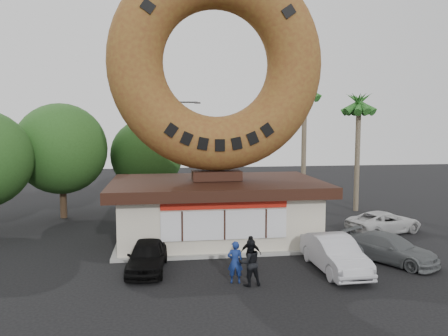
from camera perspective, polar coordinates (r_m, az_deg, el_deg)
name	(u,v)px	position (r m, az deg, el deg)	size (l,w,h in m)	color
ground	(235,278)	(18.44, 1.39, -14.23)	(90.00, 90.00, 0.00)	black
donut_shop	(217,208)	(23.69, -0.97, -5.25)	(11.20, 7.20, 3.80)	beige
giant_donut	(216,64)	(23.46, -1.01, 13.49)	(11.29, 11.29, 2.88)	brown
tree_west	(61,149)	(30.86, -20.48, 2.36)	(6.00, 6.00, 7.65)	#473321
tree_mid	(147,155)	(32.19, -10.06, 1.67)	(5.20, 5.20, 6.63)	#473321
palm_near	(305,95)	(32.82, 10.51, 9.41)	(2.60, 2.60, 9.75)	#726651
palm_far	(359,107)	(32.68, 17.21, 7.63)	(2.60, 2.60, 8.75)	#726651
street_lamp	(176,148)	(33.15, -6.30, 2.64)	(2.11, 0.20, 8.00)	#59595E
person_left	(235,262)	(17.72, 1.46, -12.18)	(0.62, 0.41, 1.70)	navy
person_center	(250,263)	(17.44, 3.37, -12.23)	(0.89, 0.70, 1.84)	black
person_right	(251,253)	(19.16, 3.52, -11.06)	(0.89, 0.37, 1.52)	black
car_black	(147,256)	(19.42, -10.02, -11.23)	(1.55, 3.85, 1.31)	black
car_silver	(335,254)	(19.71, 14.24, -10.79)	(1.58, 4.52, 1.49)	#B4B4BA
car_grey	(390,248)	(21.68, 20.86, -9.78)	(1.76, 4.33, 1.26)	slate
car_white	(384,222)	(27.12, 20.19, -6.65)	(2.08, 4.50, 1.25)	silver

